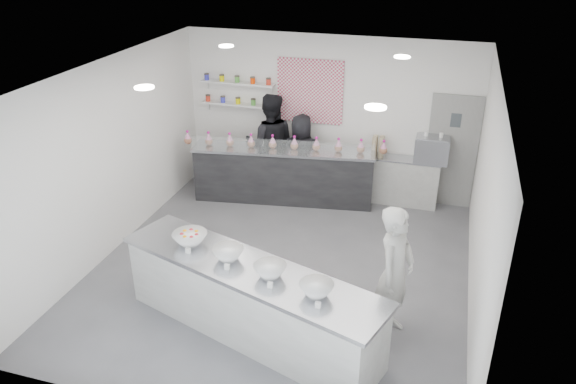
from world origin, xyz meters
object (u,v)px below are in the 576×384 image
Objects in this scene: espresso_machine at (432,150)px; woman_prep at (395,273)px; prep_counter at (250,301)px; back_bar at (284,175)px; staff_left at (270,144)px; staff_right at (301,156)px; espresso_ledge at (405,181)px.

espresso_machine is 0.33× the size of woman_prep.
prep_counter is at bearing -113.83° from espresso_machine.
staff_left reaches higher than back_bar.
espresso_machine is 0.30× the size of staff_left.
staff_left is at bearing 56.03° from woman_prep.
staff_right is at bearing 49.38° from woman_prep.
prep_counter is 1.83m from woman_prep.
espresso_ledge is at bearing 169.64° from staff_left.
back_bar is 0.50m from staff_right.
prep_counter is at bearing -109.10° from espresso_ledge.
staff_left reaches higher than espresso_ledge.
staff_left is (-1.08, 4.11, 0.48)m from prep_counter.
espresso_ledge is 0.75× the size of staff_right.
staff_right reaches higher than prep_counter.
prep_counter is at bearing 90.35° from staff_left.
woman_prep is 0.92× the size of staff_left.
staff_left reaches higher than prep_counter.
back_bar is 2.76× the size of espresso_ledge.
staff_left is at bearing -176.54° from espresso_machine.
staff_right reaches higher than espresso_machine.
staff_left reaches higher than staff_right.
staff_right is (-2.36, -0.18, -0.32)m from espresso_machine.
espresso_ledge is 2.62m from staff_left.
prep_counter is 2.26× the size of staff_right.
espresso_machine is at bearing 2.28° from back_bar.
staff_right is (0.61, 0.00, -0.17)m from staff_left.
espresso_machine reaches higher than prep_counter.
back_bar is (-0.72, 3.78, 0.02)m from prep_counter.
prep_counter is at bearing 125.20° from woman_prep.
back_bar is 2.26m from espresso_ledge.
prep_counter is 6.09× the size of espresso_machine.
espresso_ledge is 0.67× the size of woman_prep.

